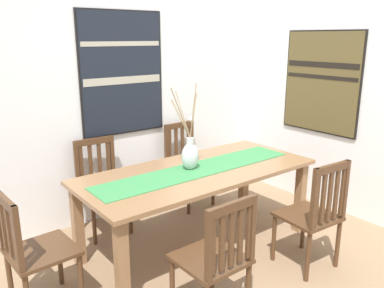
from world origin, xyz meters
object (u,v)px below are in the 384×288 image
at_px(chair_2, 187,163).
at_px(chair_0, 34,250).
at_px(dining_table, 198,180).
at_px(chair_4, 101,184).
at_px(chair_1, 314,213).
at_px(painting_on_side_wall, 322,82).
at_px(centerpiece_vase, 190,153).
at_px(painting_on_back_wall, 122,74).
at_px(chair_3, 217,257).

bearing_deg(chair_2, chair_0, -156.64).
relative_size(dining_table, chair_4, 2.32).
distance_m(chair_1, chair_2, 1.66).
distance_m(chair_4, painting_on_side_wall, 2.52).
bearing_deg(painting_on_side_wall, centerpiece_vase, 177.53).
height_order(dining_table, painting_on_back_wall, painting_on_back_wall).
xyz_separation_m(centerpiece_vase, chair_3, (-0.47, -0.88, -0.40)).
relative_size(dining_table, chair_1, 2.25).
bearing_deg(dining_table, chair_1, -58.62).
xyz_separation_m(centerpiece_vase, chair_4, (-0.48, 0.77, -0.40)).
bearing_deg(chair_3, painting_on_side_wall, 20.36).
height_order(chair_2, chair_4, chair_2).
relative_size(dining_table, chair_2, 2.27).
height_order(dining_table, chair_4, chair_4).
distance_m(chair_0, painting_on_back_wall, 1.95).
xyz_separation_m(dining_table, chair_1, (0.51, -0.84, -0.15)).
bearing_deg(chair_4, painting_on_side_wall, -20.99).
relative_size(dining_table, painting_on_back_wall, 1.70).
distance_m(dining_table, centerpiece_vase, 0.25).
bearing_deg(chair_0, dining_table, 0.22).
bearing_deg(chair_3, chair_4, 90.56).
distance_m(centerpiece_vase, painting_on_side_wall, 1.79).
bearing_deg(painting_on_side_wall, chair_4, 159.01).
xyz_separation_m(chair_2, painting_on_side_wall, (1.17, -0.84, 0.89)).
relative_size(chair_1, chair_4, 1.03).
bearing_deg(chair_4, chair_0, -136.89).
xyz_separation_m(chair_4, painting_on_side_wall, (2.20, -0.84, 0.90)).
distance_m(chair_1, chair_3, 1.03).
distance_m(chair_1, painting_on_back_wall, 2.23).
distance_m(centerpiece_vase, chair_0, 1.42).
relative_size(chair_0, painting_on_side_wall, 0.81).
relative_size(chair_1, painting_on_back_wall, 0.76).
xyz_separation_m(chair_0, chair_4, (0.88, 0.82, 0.01)).
bearing_deg(painting_on_back_wall, chair_1, -71.28).
height_order(chair_4, painting_on_back_wall, painting_on_back_wall).
distance_m(chair_3, chair_4, 1.65).
relative_size(chair_3, painting_on_side_wall, 0.83).
distance_m(chair_2, painting_on_side_wall, 1.69).
distance_m(chair_3, painting_on_back_wall, 2.17).
xyz_separation_m(chair_1, painting_on_back_wall, (-0.64, 1.89, 1.00)).
bearing_deg(centerpiece_vase, dining_table, -43.50).
relative_size(centerpiece_vase, chair_1, 0.80).
height_order(centerpiece_vase, chair_1, centerpiece_vase).
bearing_deg(chair_1, chair_0, 156.52).
bearing_deg(painting_on_back_wall, chair_0, -140.58).
relative_size(centerpiece_vase, chair_2, 0.81).
bearing_deg(chair_4, chair_1, -57.77).
xyz_separation_m(chair_1, chair_3, (-1.03, 0.00, -0.01)).
xyz_separation_m(chair_1, chair_2, (-0.01, 1.66, -0.01)).
bearing_deg(chair_0, painting_on_back_wall, 39.42).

